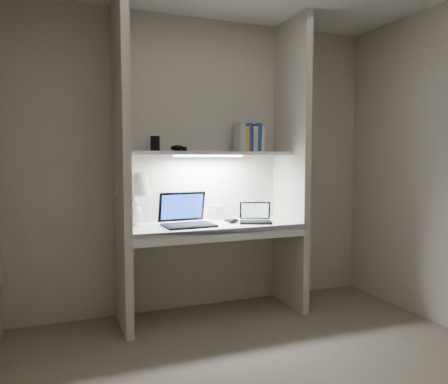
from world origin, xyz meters
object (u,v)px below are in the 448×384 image
speaker (218,212)px  book_row (249,138)px  table_lamp (133,190)px  laptop_netbook (255,218)px  laptop_main (186,218)px

speaker → book_row: 0.70m
table_lamp → laptop_netbook: 1.04m
table_lamp → book_row: 1.11m
laptop_netbook → book_row: book_row is taller
table_lamp → laptop_netbook: bearing=-7.7°
table_lamp → laptop_main: bearing=-10.2°
table_lamp → laptop_netbook: (1.00, -0.14, -0.25)m
laptop_main → laptop_netbook: size_ratio=1.26×
speaker → table_lamp: bearing=-148.6°
speaker → laptop_netbook: bearing=-29.2°
laptop_main → book_row: size_ratio=1.69×
laptop_netbook → speaker: (-0.23, 0.28, 0.03)m
laptop_main → speaker: (0.35, 0.22, 0.01)m
book_row → laptop_main: bearing=-168.0°
laptop_netbook → book_row: bearing=105.4°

